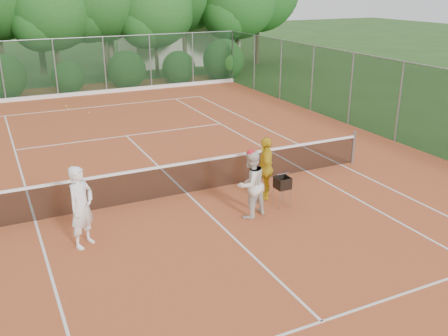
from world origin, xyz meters
The scene contains 13 objects.
ground centered at (0.00, 0.00, 0.00)m, with size 120.00×120.00×0.00m, color #254819.
clay_court centered at (0.00, 0.00, 0.01)m, with size 18.00×36.00×0.02m, color #B45129.
club_building centered at (9.00, 24.00, 1.50)m, with size 8.00×5.00×3.00m, color beige.
tennis_net centered at (0.00, 0.00, 0.53)m, with size 11.97×0.10×1.10m.
player_white centered at (-3.21, -1.77, 0.98)m, with size 0.70×0.46×1.92m, color white.
player_center_grp centered at (0.91, -2.08, 0.91)m, with size 1.02×0.89×1.80m.
player_yellow centered at (1.86, -1.22, 0.90)m, with size 1.04×0.43×1.77m, color gold.
ball_hopper centered at (1.97, -1.92, 0.68)m, with size 0.36×0.36×0.83m.
stray_ball_a centered at (-1.30, 11.91, 0.05)m, with size 0.07×0.07×0.07m, color #B4D030.
stray_ball_b centered at (-1.30, 12.59, 0.05)m, with size 0.07×0.07×0.07m, color yellow.
stray_ball_c centered at (-0.57, 10.77, 0.05)m, with size 0.07×0.07×0.07m, color gold.
court_markings centered at (0.00, 0.00, 0.02)m, with size 11.03×23.83×0.01m.
fence_back centered at (0.00, 15.00, 1.52)m, with size 18.07×0.07×3.00m.
Camera 1 is at (-4.76, -12.25, 5.64)m, focal length 40.00 mm.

